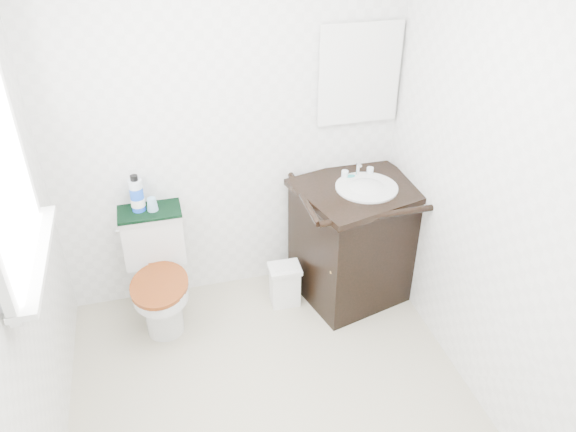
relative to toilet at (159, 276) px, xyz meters
name	(u,v)px	position (x,y,z in m)	size (l,w,h in m)	color
floor	(278,414)	(0.54, -0.97, -0.32)	(2.40, 2.40, 0.00)	#C0B89B
wall_back	(228,124)	(0.54, 0.23, 0.88)	(2.40, 2.40, 0.00)	white
wall_right	(502,198)	(1.64, -0.97, 0.88)	(2.40, 2.40, 0.00)	white
mirror	(359,74)	(1.35, 0.20, 1.13)	(0.50, 0.02, 0.60)	silver
toilet	(159,276)	(0.00, 0.00, 0.00)	(0.40, 0.63, 0.72)	silver
vanity	(357,237)	(1.30, -0.07, 0.11)	(0.88, 0.80, 0.92)	black
trash_bin	(285,284)	(0.80, -0.09, -0.17)	(0.21, 0.17, 0.30)	white
towel	(149,211)	(0.00, 0.12, 0.41)	(0.38, 0.22, 0.02)	black
mouthwash_bottle	(137,195)	(-0.06, 0.14, 0.53)	(0.08, 0.08, 0.24)	blue
cup	(152,204)	(0.02, 0.11, 0.46)	(0.07, 0.07, 0.08)	#7DAFCC
soap_bar	(350,176)	(1.28, 0.06, 0.51)	(0.08, 0.05, 0.02)	#1A7C7D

